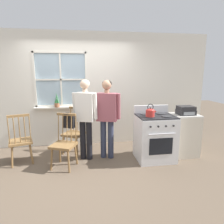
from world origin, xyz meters
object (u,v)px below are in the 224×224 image
(stove, at_px, (155,137))
(chair_by_window, at_px, (64,144))
(stereo, at_px, (186,110))
(chair_center_cluster, at_px, (74,133))
(person_elderly_left, at_px, (85,113))
(side_counter, at_px, (183,135))
(person_teen_center, at_px, (107,112))
(kettle, at_px, (150,112))
(potted_plant, at_px, (57,102))
(chair_near_wall, at_px, (21,141))
(handbag, at_px, (69,121))

(stove, bearing_deg, chair_by_window, -177.83)
(stereo, bearing_deg, chair_center_cluster, 167.86)
(chair_by_window, relative_size, stove, 0.94)
(person_elderly_left, height_order, side_counter, person_elderly_left)
(person_teen_center, xyz_separation_m, kettle, (0.79, -0.36, 0.05))
(stove, bearing_deg, side_counter, 9.76)
(chair_center_cluster, distance_m, potted_plant, 0.88)
(chair_near_wall, height_order, side_counter, chair_near_wall)
(handbag, relative_size, side_counter, 0.34)
(chair_center_cluster, bearing_deg, chair_by_window, -73.99)
(chair_near_wall, relative_size, side_counter, 1.13)
(chair_by_window, xyz_separation_m, stove, (1.81, 0.07, 0.03))
(chair_center_cluster, xyz_separation_m, person_teen_center, (0.68, -0.37, 0.53))
(chair_center_cluster, xyz_separation_m, person_elderly_left, (0.25, -0.37, 0.52))
(handbag, distance_m, stereo, 2.41)
(chair_near_wall, xyz_separation_m, person_elderly_left, (1.27, 0.01, 0.52))
(kettle, xyz_separation_m, handbag, (-1.55, 0.28, -0.18))
(person_teen_center, distance_m, stove, 1.10)
(stove, relative_size, handbag, 3.53)
(chair_near_wall, relative_size, stove, 0.94)
(chair_by_window, bearing_deg, kettle, 20.48)
(person_elderly_left, xyz_separation_m, side_counter, (2.08, -0.11, -0.52))
(chair_by_window, relative_size, stereo, 2.98)
(kettle, bearing_deg, handbag, 169.83)
(chair_by_window, distance_m, handbag, 0.46)
(stereo, bearing_deg, person_elderly_left, 176.40)
(chair_by_window, distance_m, kettle, 1.74)
(chair_center_cluster, bearing_deg, handbag, -69.64)
(kettle, height_order, side_counter, kettle)
(person_elderly_left, height_order, handbag, person_elderly_left)
(person_teen_center, bearing_deg, chair_center_cluster, 170.73)
(person_elderly_left, height_order, stereo, person_elderly_left)
(chair_near_wall, xyz_separation_m, chair_center_cluster, (1.02, 0.38, 0.00))
(chair_center_cluster, height_order, stereo, stereo)
(person_teen_center, height_order, side_counter, person_teen_center)
(person_elderly_left, bearing_deg, handbag, -146.46)
(handbag, distance_m, side_counter, 2.44)
(person_elderly_left, distance_m, potted_plant, 1.06)
(stove, relative_size, potted_plant, 3.18)
(chair_by_window, bearing_deg, stove, 24.85)
(person_elderly_left, distance_m, stove, 1.49)
(chair_near_wall, relative_size, chair_center_cluster, 1.00)
(stove, distance_m, potted_plant, 2.37)
(handbag, bearing_deg, person_teen_center, 5.99)
(kettle, xyz_separation_m, stereo, (0.86, 0.23, -0.04))
(side_counter, bearing_deg, stove, -170.24)
(potted_plant, height_order, stereo, potted_plant)
(chair_center_cluster, xyz_separation_m, stove, (1.64, -0.60, 0.03))
(chair_near_wall, relative_size, handbag, 3.30)
(chair_center_cluster, relative_size, kettle, 4.10)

